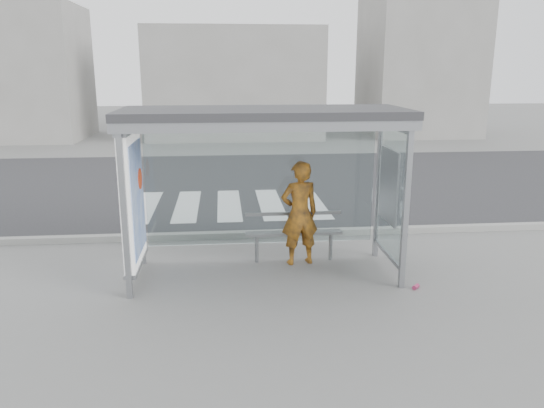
{
  "coord_description": "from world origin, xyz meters",
  "views": [
    {
      "loc": [
        -0.63,
        -7.9,
        3.2
      ],
      "look_at": [
        0.13,
        0.2,
        1.11
      ],
      "focal_mm": 35.0,
      "sensor_mm": 36.0,
      "label": 1
    }
  ],
  "objects_px": {
    "person": "(300,213)",
    "bench": "(294,232)",
    "bus_shelter": "(240,151)",
    "soda_can": "(416,287)"
  },
  "relations": [
    {
      "from": "person",
      "to": "bus_shelter",
      "type": "bearing_deg",
      "value": 11.7
    },
    {
      "from": "person",
      "to": "bench",
      "type": "relative_size",
      "value": 1.07
    },
    {
      "from": "person",
      "to": "bench",
      "type": "height_order",
      "value": "person"
    },
    {
      "from": "bus_shelter",
      "to": "person",
      "type": "distance_m",
      "value": 1.54
    },
    {
      "from": "person",
      "to": "bench",
      "type": "bearing_deg",
      "value": -70.32
    },
    {
      "from": "bus_shelter",
      "to": "bench",
      "type": "relative_size",
      "value": 2.61
    },
    {
      "from": "soda_can",
      "to": "bench",
      "type": "bearing_deg",
      "value": 140.44
    },
    {
      "from": "bench",
      "to": "soda_can",
      "type": "xyz_separation_m",
      "value": [
        1.66,
        -1.37,
        -0.47
      ]
    },
    {
      "from": "bench",
      "to": "soda_can",
      "type": "relative_size",
      "value": 13.04
    },
    {
      "from": "bus_shelter",
      "to": "person",
      "type": "bearing_deg",
      "value": 21.91
    }
  ]
}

